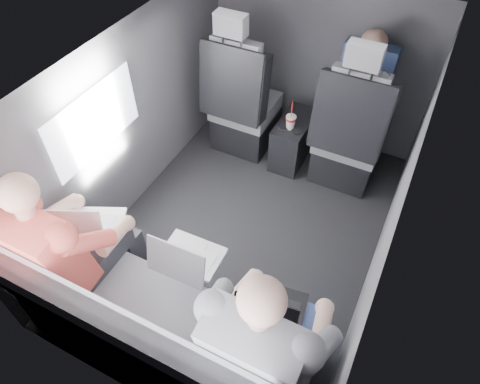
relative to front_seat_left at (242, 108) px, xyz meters
The scene contains 19 objects.
floor 1.03m from the front_seat_left, 61.81° to the right, with size 2.60×2.60×0.00m, color black.
ceiling 1.34m from the front_seat_left, 61.81° to the right, with size 2.60×2.60×0.00m, color #B2B2AD.
panel_left 0.99m from the front_seat_left, 118.19° to the right, with size 0.02×2.60×1.35m, color #56565B.
panel_right 1.61m from the front_seat_left, 31.88° to the right, with size 0.02×2.60×1.35m, color #56565B.
panel_front 0.70m from the front_seat_left, 45.65° to the left, with size 1.80×0.02×1.35m, color #56565B.
panel_back 2.20m from the front_seat_left, 78.12° to the right, with size 1.80×0.02×1.35m, color #56565B.
side_window 1.32m from the front_seat_left, 110.67° to the right, with size 0.02×0.75×0.42m, color white.
seatbelt 1.00m from the front_seat_left, 10.68° to the right, with size 0.05×0.01×0.65m, color black.
front_seat_left is the anchor object (origin of this frame).
front_seat_right 0.90m from the front_seat_left, ahead, with size 0.52×0.58×1.26m.
center_console 0.49m from the front_seat_left, ahead, with size 0.24×0.48×0.41m.
rear_bench 1.96m from the front_seat_left, 76.69° to the right, with size 1.60×0.57×0.92m.
soda_cup 0.46m from the front_seat_left, ahead, with size 0.08×0.08×0.25m.
laptop_white 1.67m from the front_seat_left, 95.13° to the right, with size 0.38×0.41×0.23m.
laptop_silver 1.67m from the front_seat_left, 73.94° to the right, with size 0.33×0.30×0.23m.
laptop_black 1.93m from the front_seat_left, 59.56° to the right, with size 0.33×0.31×0.22m.
passenger_rear_left 1.83m from the front_seat_left, 94.43° to the right, with size 0.51×0.63×1.24m.
passenger_rear_right 2.09m from the front_seat_left, 60.61° to the right, with size 0.52×0.64×1.25m.
passenger_front_right 0.97m from the front_seat_left, 16.45° to the left, with size 0.37×0.37×0.72m.
Camera 1 is at (0.83, -1.76, 2.50)m, focal length 32.00 mm.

